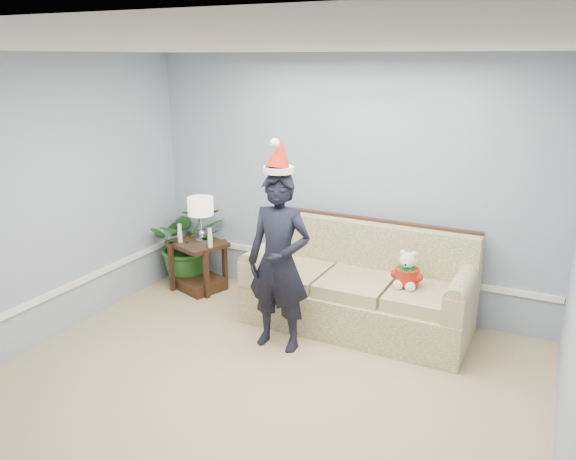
{
  "coord_description": "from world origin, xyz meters",
  "views": [
    {
      "loc": [
        2.02,
        -3.03,
        2.65
      ],
      "look_at": [
        -0.21,
        1.55,
        1.08
      ],
      "focal_mm": 35.0,
      "sensor_mm": 36.0,
      "label": 1
    }
  ],
  "objects_px": {
    "sofa": "(360,291)",
    "teddy_bear": "(407,274)",
    "man": "(279,262)",
    "side_table": "(199,270)",
    "houseplant": "(188,242)",
    "table_lamp": "(201,208)"
  },
  "relations": [
    {
      "from": "man",
      "to": "side_table",
      "type": "bearing_deg",
      "value": 150.02
    },
    {
      "from": "table_lamp",
      "to": "man",
      "type": "distance_m",
      "value": 1.68
    },
    {
      "from": "sofa",
      "to": "man",
      "type": "height_order",
      "value": "man"
    },
    {
      "from": "side_table",
      "to": "teddy_bear",
      "type": "relative_size",
      "value": 2.0
    },
    {
      "from": "man",
      "to": "teddy_bear",
      "type": "height_order",
      "value": "man"
    },
    {
      "from": "sofa",
      "to": "teddy_bear",
      "type": "relative_size",
      "value": 6.02
    },
    {
      "from": "houseplant",
      "to": "teddy_bear",
      "type": "xyz_separation_m",
      "value": [
        2.77,
        -0.33,
        0.19
      ]
    },
    {
      "from": "houseplant",
      "to": "teddy_bear",
      "type": "relative_size",
      "value": 2.64
    },
    {
      "from": "man",
      "to": "sofa",
      "type": "bearing_deg",
      "value": 53.6
    },
    {
      "from": "table_lamp",
      "to": "man",
      "type": "height_order",
      "value": "man"
    },
    {
      "from": "side_table",
      "to": "man",
      "type": "xyz_separation_m",
      "value": [
        1.49,
        -0.81,
        0.62
      ]
    },
    {
      "from": "side_table",
      "to": "teddy_bear",
      "type": "bearing_deg",
      "value": -3.74
    },
    {
      "from": "side_table",
      "to": "teddy_bear",
      "type": "distance_m",
      "value": 2.57
    },
    {
      "from": "side_table",
      "to": "houseplant",
      "type": "distance_m",
      "value": 0.4
    },
    {
      "from": "man",
      "to": "table_lamp",
      "type": "bearing_deg",
      "value": 148.17
    },
    {
      "from": "sofa",
      "to": "houseplant",
      "type": "xyz_separation_m",
      "value": [
        -2.27,
        0.22,
        0.12
      ]
    },
    {
      "from": "sofa",
      "to": "table_lamp",
      "type": "bearing_deg",
      "value": 178.28
    },
    {
      "from": "side_table",
      "to": "sofa",
      "type": "bearing_deg",
      "value": -1.55
    },
    {
      "from": "man",
      "to": "teddy_bear",
      "type": "bearing_deg",
      "value": 30.94
    },
    {
      "from": "sofa",
      "to": "houseplant",
      "type": "height_order",
      "value": "sofa"
    },
    {
      "from": "table_lamp",
      "to": "teddy_bear",
      "type": "bearing_deg",
      "value": -4.69
    },
    {
      "from": "houseplant",
      "to": "teddy_bear",
      "type": "distance_m",
      "value": 2.79
    }
  ]
}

